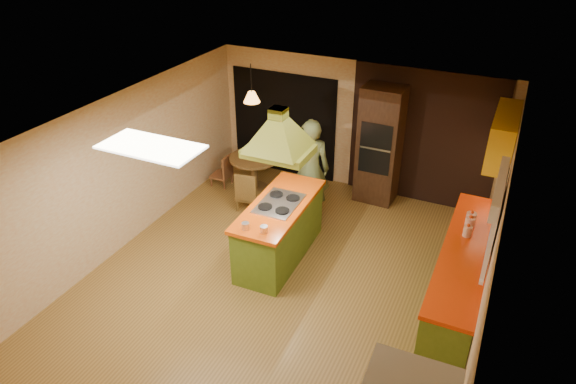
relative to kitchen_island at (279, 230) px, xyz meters
The scene contains 20 objects.
ground 0.78m from the kitchen_island, 60.74° to the right, with size 6.50×6.50×0.00m, color olive.
room_walls 0.97m from the kitchen_island, 60.74° to the right, with size 5.50×6.50×6.50m.
ceiling_plane 2.09m from the kitchen_island, 60.74° to the right, with size 6.50×6.50×0.00m, color silver.
brick_panel 3.21m from the kitchen_island, 60.29° to the left, with size 2.64×0.03×2.50m, color #381E14.
nook_opening 3.01m from the kitchen_island, 114.03° to the left, with size 2.20×0.03×2.10m, color black.
right_counter 2.74m from the kitchen_island, ahead, with size 0.62×3.05×0.92m.
upper_cabinets 3.62m from the kitchen_island, 30.33° to the left, with size 0.34×1.40×0.70m, color yellow.
window_right 3.25m from the kitchen_island, ahead, with size 0.12×1.35×1.06m.
fluor_panel 2.75m from the kitchen_island, 115.06° to the right, with size 1.20×0.60×0.03m, color white.
kitchen_island is the anchor object (origin of this frame).
range_hood 1.76m from the kitchen_island, ahead, with size 0.93×0.68×0.78m.
man 1.40m from the kitchen_island, 92.16° to the left, with size 0.67×0.44×1.85m, color #535F32.
wall_oven 2.64m from the kitchen_island, 70.60° to the left, with size 0.74×0.62×2.20m.
dining_table 2.22m from the kitchen_island, 128.38° to the left, with size 0.94×0.94×0.71m.
chair_left 2.65m from the kitchen_island, 141.71° to the left, with size 0.36×0.36×0.65m, color brown, non-canonical shape.
chair_near 1.57m from the kitchen_island, 135.97° to the left, with size 0.42×0.42×0.77m, color brown, non-canonical shape.
pendant_lamp 2.63m from the kitchen_island, 128.38° to the left, with size 0.30×0.30×0.19m, color #FF9E3F.
canister_large 2.83m from the kitchen_island, 14.33° to the left, with size 0.14×0.14×0.21m, color beige.
canister_medium 2.81m from the kitchen_island, 12.45° to the left, with size 0.13×0.13×0.18m, color #F4E0C4.
canister_small 2.77m from the kitchen_island, ahead, with size 0.12×0.12×0.16m, color beige.
Camera 1 is at (2.62, -5.44, 4.99)m, focal length 32.00 mm.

